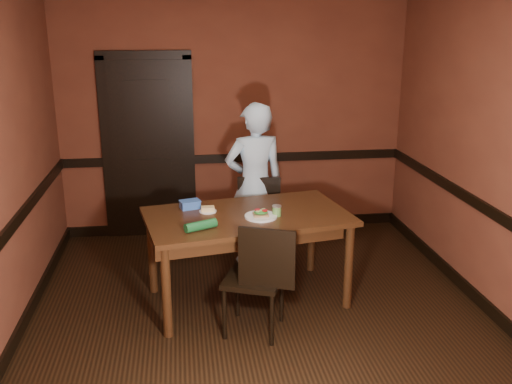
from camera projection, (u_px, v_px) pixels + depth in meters
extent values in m
cube|color=black|center=(261.00, 320.00, 4.90)|extent=(4.00, 4.50, 0.01)
cube|color=brown|center=(234.00, 120.00, 6.63)|extent=(4.00, 0.02, 2.70)
cube|color=brown|center=(339.00, 303.00, 2.37)|extent=(4.00, 0.02, 2.70)
cube|color=brown|center=(499.00, 160.00, 4.76)|extent=(0.02, 4.50, 2.70)
cube|color=black|center=(235.00, 158.00, 6.75)|extent=(4.00, 0.03, 0.10)
cube|color=black|center=(7.00, 234.00, 4.38)|extent=(0.03, 4.50, 0.10)
cube|color=black|center=(490.00, 212.00, 4.89)|extent=(0.03, 4.50, 0.10)
cube|color=black|center=(236.00, 225.00, 7.00)|extent=(4.00, 0.03, 0.12)
cube|color=black|center=(20.00, 330.00, 4.62)|extent=(0.03, 4.50, 0.12)
cube|color=black|center=(479.00, 300.00, 5.13)|extent=(0.03, 4.50, 0.12)
cube|color=black|center=(149.00, 151.00, 6.56)|extent=(0.85, 0.04, 2.05)
cube|color=black|center=(107.00, 152.00, 6.52)|extent=(0.10, 0.06, 2.15)
cube|color=black|center=(190.00, 149.00, 6.64)|extent=(0.10, 0.06, 2.15)
cube|color=black|center=(143.00, 55.00, 6.27)|extent=(1.05, 0.06, 0.10)
cube|color=#341C0D|center=(247.00, 257.00, 5.16)|extent=(1.92, 1.29, 0.83)
imported|color=#B3D8F1|center=(255.00, 184.00, 5.87)|extent=(0.67, 0.49, 1.70)
cylinder|color=white|center=(261.00, 217.00, 4.95)|extent=(0.28, 0.28, 0.01)
cube|color=#99754A|center=(261.00, 215.00, 4.94)|extent=(0.13, 0.12, 0.02)
ellipsoid|color=#2E7F2B|center=(261.00, 212.00, 4.94)|extent=(0.12, 0.11, 0.03)
cylinder|color=#B3050A|center=(257.00, 210.00, 4.94)|extent=(0.05, 0.05, 0.01)
cylinder|color=#B3050A|center=(265.00, 210.00, 4.93)|extent=(0.05, 0.05, 0.01)
cylinder|color=#98B95F|center=(258.00, 211.00, 4.90)|extent=(0.03, 0.03, 0.01)
cylinder|color=#98B95F|center=(263.00, 209.00, 4.96)|extent=(0.03, 0.03, 0.01)
cylinder|color=#98B95F|center=(261.00, 210.00, 4.93)|extent=(0.03, 0.03, 0.01)
cylinder|color=#5A9142|center=(277.00, 211.00, 4.98)|extent=(0.08, 0.08, 0.08)
cylinder|color=beige|center=(277.00, 206.00, 4.97)|extent=(0.08, 0.08, 0.01)
cylinder|color=white|center=(208.00, 211.00, 5.09)|extent=(0.15, 0.15, 0.01)
cube|color=#E4C77D|center=(208.00, 209.00, 5.09)|extent=(0.12, 0.08, 0.04)
cube|color=blue|center=(190.00, 205.00, 5.18)|extent=(0.20, 0.16, 0.07)
cube|color=blue|center=(190.00, 201.00, 5.17)|extent=(0.21, 0.17, 0.01)
cylinder|color=#165325|center=(201.00, 225.00, 4.65)|extent=(0.28, 0.19, 0.08)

